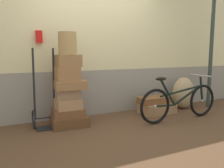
# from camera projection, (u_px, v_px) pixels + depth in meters

# --- Properties ---
(ground) EXTENTS (9.49, 5.20, 0.06)m
(ground) POSITION_uv_depth(u_px,v_px,m) (110.00, 127.00, 3.79)
(ground) COLOR #513823
(station_building) EXTENTS (7.49, 0.74, 2.64)m
(station_building) POSITION_uv_depth(u_px,v_px,m) (92.00, 46.00, 4.37)
(station_building) COLOR gray
(station_building) RESTS_ON ground
(suitcase_0) EXTENTS (0.60, 0.50, 0.16)m
(suitcase_0) POSITION_uv_depth(u_px,v_px,m) (69.00, 121.00, 3.79)
(suitcase_0) COLOR brown
(suitcase_0) RESTS_ON ground
(suitcase_1) EXTENTS (0.52, 0.46, 0.13)m
(suitcase_1) POSITION_uv_depth(u_px,v_px,m) (68.00, 112.00, 3.80)
(suitcase_1) COLOR brown
(suitcase_1) RESTS_ON suitcase_0
(suitcase_2) EXTENTS (0.42, 0.37, 0.17)m
(suitcase_2) POSITION_uv_depth(u_px,v_px,m) (68.00, 104.00, 3.74)
(suitcase_2) COLOR #9E754C
(suitcase_2) RESTS_ON suitcase_1
(suitcase_3) EXTENTS (0.39, 0.29, 0.16)m
(suitcase_3) POSITION_uv_depth(u_px,v_px,m) (67.00, 93.00, 3.73)
(suitcase_3) COLOR #937051
(suitcase_3) RESTS_ON suitcase_2
(suitcase_4) EXTENTS (0.51, 0.46, 0.14)m
(suitcase_4) POSITION_uv_depth(u_px,v_px,m) (70.00, 84.00, 3.72)
(suitcase_4) COLOR olive
(suitcase_4) RESTS_ON suitcase_3
(suitcase_5) EXTENTS (0.39, 0.31, 0.22)m
(suitcase_5) POSITION_uv_depth(u_px,v_px,m) (67.00, 74.00, 3.68)
(suitcase_5) COLOR olive
(suitcase_5) RESTS_ON suitcase_4
(suitcase_6) EXTENTS (0.40, 0.32, 0.19)m
(suitcase_6) POSITION_uv_depth(u_px,v_px,m) (68.00, 61.00, 3.68)
(suitcase_6) COLOR olive
(suitcase_6) RESTS_ON suitcase_5
(suitcase_7) EXTENTS (0.72, 0.45, 0.21)m
(suitcase_7) POSITION_uv_depth(u_px,v_px,m) (157.00, 108.00, 4.54)
(suitcase_7) COLOR #9E754C
(suitcase_7) RESTS_ON ground
(suitcase_8) EXTENTS (0.66, 0.36, 0.13)m
(suitcase_8) POSITION_uv_depth(u_px,v_px,m) (155.00, 100.00, 4.52)
(suitcase_8) COLOR brown
(suitcase_8) RESTS_ON suitcase_7
(wicker_basket) EXTENTS (0.29, 0.29, 0.36)m
(wicker_basket) POSITION_uv_depth(u_px,v_px,m) (67.00, 43.00, 3.62)
(wicker_basket) COLOR #A8844C
(wicker_basket) RESTS_ON suitcase_6
(luggage_trolley) EXTENTS (0.39, 0.37, 1.27)m
(luggage_trolley) POSITION_uv_depth(u_px,v_px,m) (45.00, 109.00, 3.69)
(luggage_trolley) COLOR black
(luggage_trolley) RESTS_ON ground
(burlap_sack) EXTENTS (0.48, 0.41, 0.68)m
(burlap_sack) POSITION_uv_depth(u_px,v_px,m) (183.00, 93.00, 4.93)
(burlap_sack) COLOR tan
(burlap_sack) RESTS_ON ground
(bicycle) EXTENTS (1.70, 0.46, 0.79)m
(bicycle) POSITION_uv_depth(u_px,v_px,m) (180.00, 102.00, 4.08)
(bicycle) COLOR black
(bicycle) RESTS_ON ground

